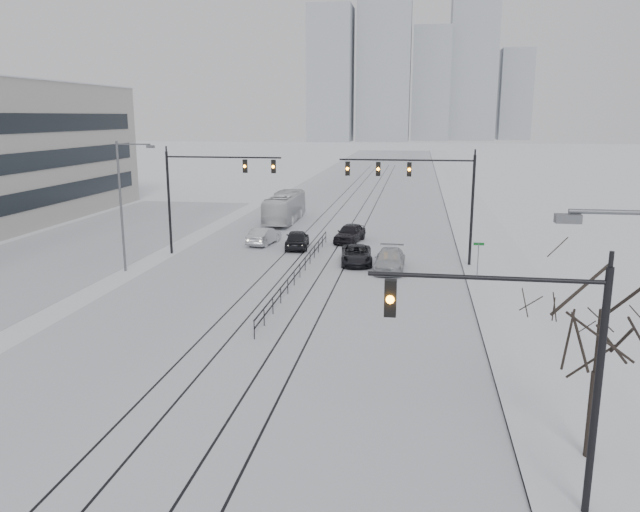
% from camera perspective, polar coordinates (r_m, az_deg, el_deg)
% --- Properties ---
extents(road, '(22.00, 260.00, 0.02)m').
position_cam_1_polar(road, '(71.12, 2.65, 4.07)').
color(road, silver).
rests_on(road, ground).
extents(sidewalk_east, '(5.00, 260.00, 0.16)m').
position_cam_1_polar(sidewalk_east, '(70.95, 13.58, 3.76)').
color(sidewalk_east, silver).
rests_on(sidewalk_east, ground).
extents(curb, '(0.10, 260.00, 0.12)m').
position_cam_1_polar(curb, '(70.79, 11.60, 3.82)').
color(curb, gray).
rests_on(curb, ground).
extents(parking_strip, '(14.00, 60.00, 0.03)m').
position_cam_1_polar(parking_strip, '(53.78, -22.22, 0.32)').
color(parking_strip, silver).
rests_on(parking_strip, ground).
extents(tram_rails, '(5.30, 180.00, 0.01)m').
position_cam_1_polar(tram_rails, '(51.59, 0.22, 0.80)').
color(tram_rails, black).
rests_on(tram_rails, ground).
extents(skyline, '(96.00, 48.00, 72.00)m').
position_cam_1_polar(skyline, '(284.25, 8.70, 16.58)').
color(skyline, '#9BA1AA').
rests_on(skyline, ground).
extents(traffic_mast_near, '(6.10, 0.37, 7.00)m').
position_cam_1_polar(traffic_mast_near, '(17.33, 19.09, -8.62)').
color(traffic_mast_near, black).
rests_on(traffic_mast_near, ground).
extents(traffic_mast_ne, '(9.60, 0.37, 8.00)m').
position_cam_1_polar(traffic_mast_ne, '(45.17, 9.58, 6.30)').
color(traffic_mast_ne, black).
rests_on(traffic_mast_ne, ground).
extents(traffic_mast_nw, '(9.10, 0.37, 8.00)m').
position_cam_1_polar(traffic_mast_nw, '(48.92, -10.48, 6.52)').
color(traffic_mast_nw, black).
rests_on(traffic_mast_nw, ground).
extents(street_light_west, '(2.73, 0.25, 9.00)m').
position_cam_1_polar(street_light_west, '(44.88, -17.45, 5.14)').
color(street_light_west, '#595B60').
rests_on(street_light_west, ground).
extents(bare_tree, '(4.40, 4.40, 6.10)m').
position_cam_1_polar(bare_tree, '(20.66, 24.27, -5.83)').
color(bare_tree, black).
rests_on(bare_tree, ground).
extents(median_fence, '(0.06, 24.00, 1.00)m').
position_cam_1_polar(median_fence, '(41.87, -1.85, -1.31)').
color(median_fence, black).
rests_on(median_fence, ground).
extents(street_sign, '(0.70, 0.06, 2.40)m').
position_cam_1_polar(street_sign, '(43.08, 14.27, 0.17)').
color(street_sign, '#595B60').
rests_on(street_sign, ground).
extents(sedan_sb_inner, '(2.34, 4.73, 1.55)m').
position_cam_1_polar(sedan_sb_inner, '(51.16, -2.11, 1.55)').
color(sedan_sb_inner, black).
rests_on(sedan_sb_inner, ground).
extents(sedan_sb_outer, '(2.17, 4.57, 1.45)m').
position_cam_1_polar(sedan_sb_outer, '(52.95, -5.14, 1.83)').
color(sedan_sb_outer, '#B5B8BD').
rests_on(sedan_sb_outer, ground).
extents(sedan_nb_front, '(2.72, 5.01, 1.33)m').
position_cam_1_polar(sedan_nb_front, '(45.87, 3.36, 0.09)').
color(sedan_nb_front, black).
rests_on(sedan_nb_front, ground).
extents(sedan_nb_right, '(2.12, 5.07, 1.46)m').
position_cam_1_polar(sedan_nb_right, '(44.13, 6.40, -0.38)').
color(sedan_nb_right, '#B1B4B9').
rests_on(sedan_nb_right, ground).
extents(sedan_nb_far, '(2.70, 4.90, 1.58)m').
position_cam_1_polar(sedan_nb_far, '(53.73, 2.75, 2.09)').
color(sedan_nb_far, black).
rests_on(sedan_nb_far, ground).
extents(box_truck, '(2.56, 10.62, 2.95)m').
position_cam_1_polar(box_truck, '(64.09, -3.24, 4.44)').
color(box_truck, silver).
rests_on(box_truck, ground).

